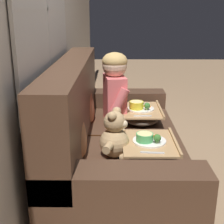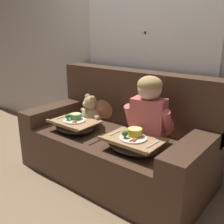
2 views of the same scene
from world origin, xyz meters
name	(u,v)px [view 1 (image 1 of 2)]	position (x,y,z in m)	size (l,w,h in m)	color
ground_plane	(119,187)	(0.00, 0.00, 0.00)	(14.00, 14.00, 0.00)	#8E7051
wall_back_with_window	(41,21)	(0.00, 0.55, 1.30)	(8.00, 0.08, 2.60)	beige
couch	(110,147)	(0.00, 0.08, 0.36)	(1.84, 0.92, 1.03)	#4C3323
throw_pillow_behind_child	(87,101)	(0.35, 0.28, 0.63)	(0.37, 0.18, 0.38)	#B2754C
throw_pillow_behind_teddy	(78,131)	(-0.35, 0.28, 0.63)	(0.33, 0.16, 0.35)	#B2754C
child_figure	(115,84)	(0.35, 0.04, 0.78)	(0.44, 0.23, 0.60)	#DB6666
teddy_bear	(115,137)	(-0.35, 0.03, 0.59)	(0.35, 0.25, 0.33)	tan
lap_tray_child	(141,114)	(0.35, -0.19, 0.51)	(0.48, 0.35, 0.18)	#473D33
lap_tray_teddy	(149,148)	(-0.35, -0.19, 0.51)	(0.44, 0.35, 0.18)	#473D33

